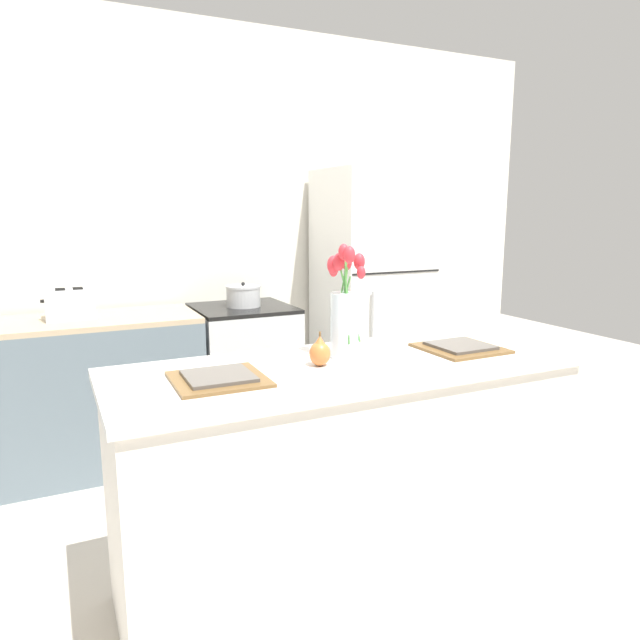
# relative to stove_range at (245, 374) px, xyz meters

# --- Properties ---
(ground_plane) EXTENTS (10.00, 10.00, 0.00)m
(ground_plane) POSITION_rel_stove_range_xyz_m (-0.10, -1.60, -0.45)
(ground_plane) COLOR beige
(back_wall) EXTENTS (5.20, 0.08, 2.70)m
(back_wall) POSITION_rel_stove_range_xyz_m (-0.10, 0.40, 0.90)
(back_wall) COLOR silver
(back_wall) RESTS_ON ground_plane
(kitchen_island) EXTENTS (1.80, 0.66, 0.93)m
(kitchen_island) POSITION_rel_stove_range_xyz_m (-0.10, -1.60, 0.02)
(kitchen_island) COLOR silver
(kitchen_island) RESTS_ON ground_plane
(back_counter) EXTENTS (1.68, 0.60, 0.89)m
(back_counter) POSITION_rel_stove_range_xyz_m (-1.16, 0.00, 0.00)
(back_counter) COLOR slate
(back_counter) RESTS_ON ground_plane
(stove_range) EXTENTS (0.60, 0.61, 0.89)m
(stove_range) POSITION_rel_stove_range_xyz_m (0.00, 0.00, 0.00)
(stove_range) COLOR #B2B5B7
(stove_range) RESTS_ON ground_plane
(refrigerator) EXTENTS (0.68, 0.67, 1.77)m
(refrigerator) POSITION_rel_stove_range_xyz_m (0.95, 0.00, 0.44)
(refrigerator) COLOR white
(refrigerator) RESTS_ON ground_plane
(flower_vase) EXTENTS (0.14, 0.16, 0.45)m
(flower_vase) POSITION_rel_stove_range_xyz_m (-0.08, -1.53, 0.66)
(flower_vase) COLOR silver
(flower_vase) RESTS_ON kitchen_island
(pear_figurine) EXTENTS (0.08, 0.08, 0.13)m
(pear_figurine) POSITION_rel_stove_range_xyz_m (-0.22, -1.60, 0.53)
(pear_figurine) COLOR #C66B33
(pear_figurine) RESTS_ON kitchen_island
(plate_setting_left) EXTENTS (0.31, 0.31, 0.02)m
(plate_setting_left) POSITION_rel_stove_range_xyz_m (-0.61, -1.63, 0.49)
(plate_setting_left) COLOR brown
(plate_setting_left) RESTS_ON kitchen_island
(plate_setting_right) EXTENTS (0.31, 0.31, 0.02)m
(plate_setting_right) POSITION_rel_stove_range_xyz_m (0.41, -1.63, 0.49)
(plate_setting_right) COLOR brown
(plate_setting_right) RESTS_ON kitchen_island
(toaster) EXTENTS (0.28, 0.18, 0.17)m
(toaster) POSITION_rel_stove_range_xyz_m (-1.01, 0.00, 0.53)
(toaster) COLOR #B7BABC
(toaster) RESTS_ON back_counter
(cooking_pot) EXTENTS (0.22, 0.22, 0.16)m
(cooking_pot) POSITION_rel_stove_range_xyz_m (0.00, -0.00, 0.51)
(cooking_pot) COLOR #B2B5B7
(cooking_pot) RESTS_ON stove_range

